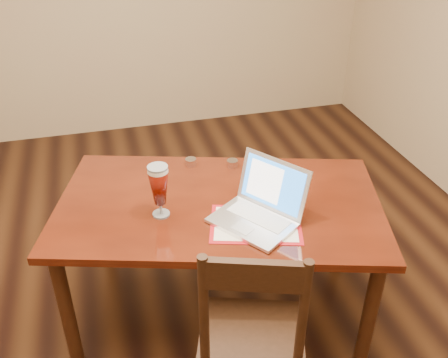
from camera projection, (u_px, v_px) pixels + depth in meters
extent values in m
plane|color=black|center=(175.00, 319.00, 2.76)|extent=(5.00, 5.00, 0.00)
cube|color=#4D170A|center=(219.00, 205.00, 2.45)|extent=(1.76, 1.30, 0.04)
cylinder|color=black|center=(67.00, 311.00, 2.35)|extent=(0.07, 0.07, 0.70)
cylinder|color=black|center=(369.00, 318.00, 2.31)|extent=(0.07, 0.07, 0.70)
cylinder|color=black|center=(103.00, 219.00, 2.97)|extent=(0.07, 0.07, 0.70)
cylinder|color=black|center=(342.00, 223.00, 2.93)|extent=(0.07, 0.07, 0.70)
cube|color=maroon|center=(256.00, 224.00, 2.28)|extent=(0.48, 0.40, 0.00)
cube|color=beige|center=(256.00, 224.00, 2.28)|extent=(0.43, 0.35, 0.00)
cube|color=silver|center=(252.00, 223.00, 2.27)|extent=(0.41, 0.44, 0.02)
cube|color=silver|center=(258.00, 216.00, 2.30)|extent=(0.26, 0.31, 0.00)
cube|color=silver|center=(243.00, 228.00, 2.22)|extent=(0.11, 0.11, 0.00)
cube|color=silver|center=(273.00, 184.00, 2.31)|extent=(0.27, 0.34, 0.24)
cube|color=blue|center=(272.00, 185.00, 2.30)|extent=(0.23, 0.29, 0.20)
cube|color=white|center=(265.00, 182.00, 2.32)|extent=(0.14, 0.17, 0.17)
cylinder|color=silver|center=(161.00, 214.00, 2.34)|extent=(0.08, 0.08, 0.01)
cylinder|color=silver|center=(161.00, 208.00, 2.32)|extent=(0.01, 0.01, 0.06)
cylinder|color=beige|center=(158.00, 170.00, 2.22)|extent=(0.09, 0.09, 0.02)
cylinder|color=silver|center=(157.00, 167.00, 2.21)|extent=(0.09, 0.09, 0.01)
cylinder|color=silver|center=(191.00, 162.00, 2.73)|extent=(0.06, 0.06, 0.04)
cylinder|color=silver|center=(232.00, 163.00, 2.71)|extent=(0.06, 0.06, 0.04)
cube|color=black|center=(251.00, 339.00, 2.09)|extent=(0.55, 0.53, 0.04)
cylinder|color=black|center=(214.00, 342.00, 2.36)|extent=(0.04, 0.04, 0.43)
cylinder|color=black|center=(288.00, 346.00, 2.34)|extent=(0.04, 0.04, 0.43)
cylinder|color=black|center=(204.00, 316.00, 1.80)|extent=(0.04, 0.04, 0.56)
cylinder|color=black|center=(302.00, 321.00, 1.78)|extent=(0.04, 0.04, 0.56)
cube|color=black|center=(255.00, 276.00, 1.68)|extent=(0.34, 0.14, 0.12)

